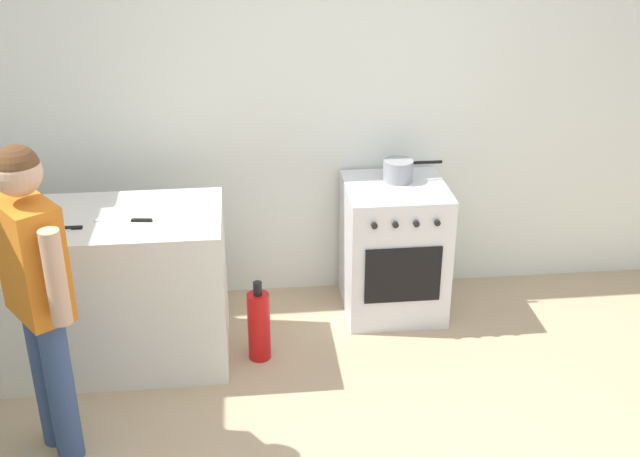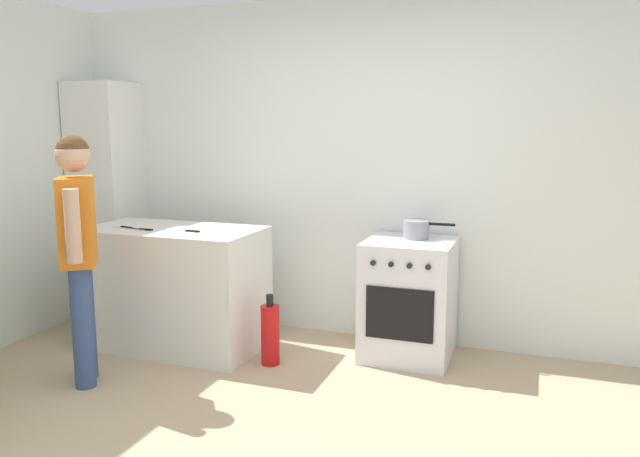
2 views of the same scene
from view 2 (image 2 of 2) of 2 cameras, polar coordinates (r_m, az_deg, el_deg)
name	(u,v)px [view 2 (image 2 of 2)]	position (r m, az deg, el deg)	size (l,w,h in m)	color
ground_plane	(275,454)	(3.38, -4.16, -19.86)	(8.00, 8.00, 0.00)	tan
back_wall	(376,171)	(4.80, 5.18, 5.22)	(6.00, 0.10, 2.60)	silver
counter_unit	(174,288)	(4.81, -13.20, -5.28)	(1.30, 0.70, 0.90)	silver
oven_left	(409,299)	(4.52, 8.13, -6.38)	(0.61, 0.62, 0.85)	silver
pot	(417,229)	(4.49, 8.84, -0.08)	(0.36, 0.18, 0.13)	gray
knife_chef	(183,230)	(4.58, -12.41, -0.17)	(0.31, 0.07, 0.01)	silver
knife_utility	(131,228)	(4.76, -16.86, 0.02)	(0.25, 0.10, 0.01)	silver
knife_bread	(133,229)	(4.73, -16.69, -0.03)	(0.35, 0.04, 0.01)	silver
person	(78,239)	(4.19, -21.24, -0.93)	(0.37, 0.48, 1.59)	#384C7A
fire_extinguisher	(270,334)	(4.40, -4.58, -9.60)	(0.13, 0.13, 0.50)	red
larder_cabinet	(107,202)	(5.64, -18.88, 2.31)	(0.48, 0.44, 2.00)	silver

